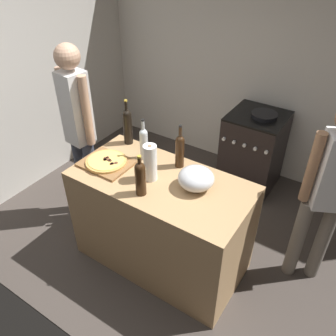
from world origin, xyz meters
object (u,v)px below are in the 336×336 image
at_px(mixing_bowl, 196,178).
at_px(paper_towel_roll, 150,163).
at_px(stove, 253,151).
at_px(wine_bottle_green, 140,177).
at_px(pizza, 106,161).
at_px(person_in_stripes, 79,127).
at_px(wine_bottle_dark, 180,150).
at_px(wine_bottle_amber, 128,125).
at_px(wine_bottle_clear, 144,142).
at_px(person_in_red, 326,191).

relative_size(mixing_bowl, paper_towel_roll, 0.90).
bearing_deg(stove, wine_bottle_green, -98.17).
bearing_deg(stove, pizza, -114.29).
bearing_deg(wine_bottle_green, paper_towel_roll, 103.86).
height_order(mixing_bowl, person_in_stripes, person_in_stripes).
distance_m(pizza, mixing_bowl, 0.77).
bearing_deg(person_in_stripes, wine_bottle_dark, 6.86).
height_order(wine_bottle_dark, stove, wine_bottle_dark).
bearing_deg(wine_bottle_dark, mixing_bowl, -34.55).
relative_size(wine_bottle_amber, wine_bottle_clear, 1.15).
relative_size(paper_towel_roll, wine_bottle_dark, 0.81).
height_order(wine_bottle_amber, stove, wine_bottle_amber).
bearing_deg(wine_bottle_dark, paper_towel_roll, -109.65).
height_order(pizza, person_in_red, person_in_red).
relative_size(wine_bottle_clear, stove, 0.39).
bearing_deg(stove, wine_bottle_amber, -122.66).
xyz_separation_m(mixing_bowl, person_in_red, (0.83, 0.47, -0.08)).
height_order(mixing_bowl, paper_towel_roll, paper_towel_roll).
bearing_deg(person_in_red, wine_bottle_dark, -164.19).
distance_m(mixing_bowl, wine_bottle_dark, 0.31).
height_order(paper_towel_roll, wine_bottle_green, wine_bottle_green).
height_order(wine_bottle_amber, person_in_red, person_in_red).
height_order(pizza, stove, pizza).
relative_size(wine_bottle_dark, person_in_red, 0.23).
bearing_deg(mixing_bowl, wine_bottle_dark, 145.45).
xyz_separation_m(pizza, person_in_red, (1.58, 0.61, -0.02)).
bearing_deg(wine_bottle_clear, stove, 69.20).
bearing_deg(mixing_bowl, wine_bottle_green, -136.88).
bearing_deg(wine_bottle_green, pizza, 162.96).
xyz_separation_m(wine_bottle_dark, person_in_stripes, (-0.98, -0.12, -0.04)).
relative_size(mixing_bowl, wine_bottle_amber, 0.65).
bearing_deg(wine_bottle_dark, wine_bottle_green, -96.39).
distance_m(paper_towel_roll, wine_bottle_clear, 0.29).
bearing_deg(pizza, person_in_stripes, 158.57).
xyz_separation_m(mixing_bowl, wine_bottle_clear, (-0.55, 0.11, 0.07)).
distance_m(wine_bottle_dark, wine_bottle_clear, 0.31).
bearing_deg(wine_bottle_dark, person_in_stripes, -173.14).
bearing_deg(wine_bottle_clear, paper_towel_roll, -43.94).
bearing_deg(paper_towel_roll, stove, 79.21).
bearing_deg(pizza, stove, 65.71).
distance_m(wine_bottle_amber, wine_bottle_green, 0.72).
bearing_deg(mixing_bowl, person_in_stripes, 177.63).
height_order(pizza, wine_bottle_dark, wine_bottle_dark).
xyz_separation_m(stove, person_in_stripes, (-1.18, -1.36, 0.57)).
bearing_deg(wine_bottle_clear, person_in_red, 14.95).
height_order(paper_towel_roll, wine_bottle_amber, wine_bottle_amber).
height_order(pizza, wine_bottle_clear, wine_bottle_clear).
distance_m(wine_bottle_clear, person_in_red, 1.43).
relative_size(wine_bottle_green, wine_bottle_clear, 0.91).
relative_size(wine_bottle_green, person_in_red, 0.20).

